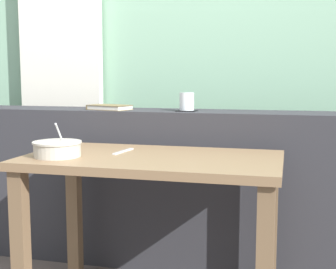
{
  "coord_description": "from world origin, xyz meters",
  "views": [
    {
      "loc": [
        0.59,
        -1.85,
        1.02
      ],
      "look_at": [
        0.01,
        0.37,
        0.73
      ],
      "focal_mm": 50.31,
      "sensor_mm": 36.0,
      "label": 1
    }
  ],
  "objects_px": {
    "breakfast_table": "(152,184)",
    "juice_glass": "(187,102)",
    "soup_bowl": "(57,149)",
    "coaster_square": "(187,111)",
    "closed_book": "(109,107)",
    "fork_utensil": "(123,151)"
  },
  "relations": [
    {
      "from": "breakfast_table",
      "to": "juice_glass",
      "type": "relative_size",
      "value": 11.67
    },
    {
      "from": "breakfast_table",
      "to": "soup_bowl",
      "type": "relative_size",
      "value": 5.27
    },
    {
      "from": "coaster_square",
      "to": "breakfast_table",
      "type": "bearing_deg",
      "value": -94.49
    },
    {
      "from": "coaster_square",
      "to": "closed_book",
      "type": "relative_size",
      "value": 0.4
    },
    {
      "from": "closed_book",
      "to": "fork_utensil",
      "type": "height_order",
      "value": "closed_book"
    },
    {
      "from": "coaster_square",
      "to": "soup_bowl",
      "type": "bearing_deg",
      "value": -124.36
    },
    {
      "from": "juice_glass",
      "to": "fork_utensil",
      "type": "xyz_separation_m",
      "value": [
        -0.19,
        -0.43,
        -0.2
      ]
    },
    {
      "from": "breakfast_table",
      "to": "closed_book",
      "type": "relative_size",
      "value": 4.3
    },
    {
      "from": "breakfast_table",
      "to": "closed_book",
      "type": "height_order",
      "value": "closed_book"
    },
    {
      "from": "breakfast_table",
      "to": "closed_book",
      "type": "bearing_deg",
      "value": 127.85
    },
    {
      "from": "closed_book",
      "to": "fork_utensil",
      "type": "relative_size",
      "value": 1.46
    },
    {
      "from": "breakfast_table",
      "to": "juice_glass",
      "type": "bearing_deg",
      "value": 85.51
    },
    {
      "from": "soup_bowl",
      "to": "closed_book",
      "type": "bearing_deg",
      "value": 90.81
    },
    {
      "from": "soup_bowl",
      "to": "fork_utensil",
      "type": "height_order",
      "value": "soup_bowl"
    },
    {
      "from": "soup_bowl",
      "to": "coaster_square",
      "type": "bearing_deg",
      "value": 55.64
    },
    {
      "from": "fork_utensil",
      "to": "closed_book",
      "type": "bearing_deg",
      "value": 126.41
    },
    {
      "from": "closed_book",
      "to": "fork_utensil",
      "type": "xyz_separation_m",
      "value": [
        0.23,
        -0.43,
        -0.16
      ]
    },
    {
      "from": "breakfast_table",
      "to": "soup_bowl",
      "type": "xyz_separation_m",
      "value": [
        -0.38,
        -0.11,
        0.15
      ]
    },
    {
      "from": "coaster_square",
      "to": "juice_glass",
      "type": "xyz_separation_m",
      "value": [
        0.0,
        0.0,
        0.04
      ]
    },
    {
      "from": "breakfast_table",
      "to": "closed_book",
      "type": "distance_m",
      "value": 0.69
    },
    {
      "from": "closed_book",
      "to": "soup_bowl",
      "type": "xyz_separation_m",
      "value": [
        0.01,
        -0.61,
        -0.13
      ]
    },
    {
      "from": "coaster_square",
      "to": "closed_book",
      "type": "distance_m",
      "value": 0.43
    }
  ]
}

